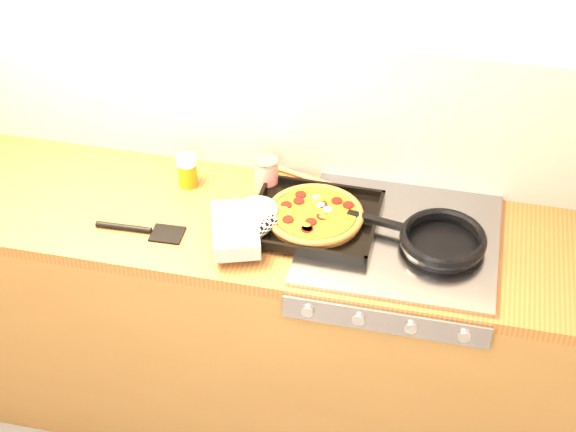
% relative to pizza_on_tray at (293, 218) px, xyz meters
% --- Properties ---
extents(room_shell, '(3.20, 3.20, 3.20)m').
position_rel_pizza_on_tray_xyz_m(room_shell, '(-0.12, 0.31, 0.21)').
color(room_shell, white).
rests_on(room_shell, ground).
extents(counter_run, '(3.20, 0.62, 0.90)m').
position_rel_pizza_on_tray_xyz_m(counter_run, '(-0.12, 0.02, -0.49)').
color(counter_run, brown).
rests_on(counter_run, ground).
extents(stovetop, '(0.60, 0.56, 0.02)m').
position_rel_pizza_on_tray_xyz_m(stovetop, '(0.33, 0.02, -0.04)').
color(stovetop, '#939398').
rests_on(stovetop, counter_run).
extents(pizza_on_tray, '(0.52, 0.45, 0.07)m').
position_rel_pizza_on_tray_xyz_m(pizza_on_tray, '(0.00, 0.00, 0.00)').
color(pizza_on_tray, black).
rests_on(pizza_on_tray, stovetop).
extents(frying_pan, '(0.46, 0.31, 0.04)m').
position_rel_pizza_on_tray_xyz_m(frying_pan, '(0.46, 0.00, -0.00)').
color(frying_pan, black).
rests_on(frying_pan, stovetop).
extents(tomato_can, '(0.10, 0.10, 0.11)m').
position_rel_pizza_on_tray_xyz_m(tomato_can, '(-0.13, 0.19, 0.01)').
color(tomato_can, '#AE0E12').
rests_on(tomato_can, counter_run).
extents(juice_glass, '(0.07, 0.07, 0.11)m').
position_rel_pizza_on_tray_xyz_m(juice_glass, '(-0.39, 0.15, 0.01)').
color(juice_glass, '#CC670C').
rests_on(juice_glass, counter_run).
extents(wooden_spoon, '(0.30, 0.11, 0.02)m').
position_rel_pizza_on_tray_xyz_m(wooden_spoon, '(0.04, 0.25, -0.03)').
color(wooden_spoon, '#A98248').
rests_on(wooden_spoon, counter_run).
extents(black_spatula, '(0.28, 0.09, 0.02)m').
position_rel_pizza_on_tray_xyz_m(black_spatula, '(-0.46, -0.12, -0.04)').
color(black_spatula, black).
rests_on(black_spatula, counter_run).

